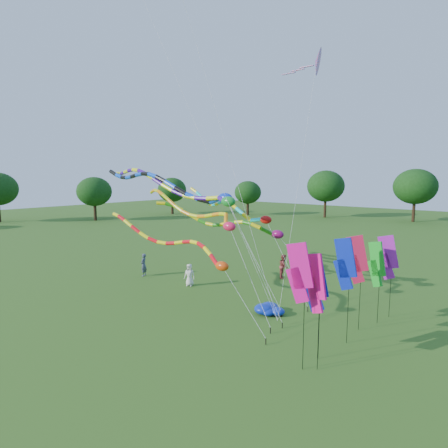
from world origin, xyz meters
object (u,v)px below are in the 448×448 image
Objects in this scene: tube_kite_red at (177,244)px; blue_nylon_heap at (266,312)px; person_c at (284,266)px; person_a at (189,275)px; person_b at (144,265)px; tube_kite_orange at (195,211)px.

tube_kite_red reaches higher than blue_nylon_heap.
person_c is (-3.23, 7.37, 0.66)m from blue_nylon_heap.
tube_kite_red is at bearing -79.44° from person_a.
person_a is at bearing 132.17° from tube_kite_red.
person_b is at bearing 175.17° from blue_nylon_heap.
person_a is 4.59m from person_b.
person_c is at bearing 88.39° from tube_kite_orange.
blue_nylon_heap is at bearing 14.48° from tube_kite_orange.
tube_kite_red is 0.99× the size of tube_kite_orange.
person_c reaches higher than person_a.
person_a is at bearing 68.90° from person_b.
blue_nylon_heap is (5.54, -0.17, -5.28)m from tube_kite_orange.
tube_kite_red reaches higher than person_a.
tube_kite_orange is 7.93m from person_b.
tube_kite_orange is at bearing 56.48° from person_b.
person_a is at bearing 161.83° from tube_kite_orange.
tube_kite_red reaches higher than person_b.
blue_nylon_heap is 0.96× the size of person_a.
tube_kite_orange is at bearing 178.26° from blue_nylon_heap.
person_b is at bearing 104.24° from person_c.
tube_kite_red is 7.29× the size of person_b.
tube_kite_orange is (-0.77, 2.35, 1.72)m from tube_kite_red.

